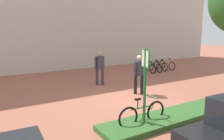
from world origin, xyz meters
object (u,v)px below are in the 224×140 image
(person_suited_dark, at_px, (139,72))
(bike_rack_cluster, at_px, (158,66))
(bike_at_sign, at_px, (142,114))
(parking_sign_post, at_px, (145,77))
(bollard_steel, at_px, (141,72))
(person_suited_navy, at_px, (100,66))

(person_suited_dark, bearing_deg, bike_rack_cluster, 39.53)
(bike_at_sign, distance_m, bike_rack_cluster, 8.96)
(parking_sign_post, height_order, bollard_steel, parking_sign_post)
(parking_sign_post, height_order, bike_rack_cluster, parking_sign_post)
(bike_at_sign, distance_m, person_suited_dark, 3.28)
(bike_at_sign, bearing_deg, parking_sign_post, -112.72)
(bike_at_sign, height_order, person_suited_dark, person_suited_dark)
(bollard_steel, distance_m, person_suited_navy, 2.61)
(bike_at_sign, bearing_deg, bike_rack_cluster, 44.79)
(bike_at_sign, height_order, bike_rack_cluster, bike_at_sign)
(parking_sign_post, xyz_separation_m, person_suited_navy, (1.24, 5.10, -0.53))
(bike_rack_cluster, xyz_separation_m, person_suited_dark, (-4.48, -3.70, 0.64))
(person_suited_navy, bearing_deg, bollard_steel, -4.10)
(bike_at_sign, relative_size, person_suited_navy, 0.98)
(bollard_steel, relative_size, person_suited_navy, 0.52)
(bike_at_sign, relative_size, person_suited_dark, 0.98)
(parking_sign_post, relative_size, person_suited_navy, 1.34)
(bike_rack_cluster, bearing_deg, bollard_steel, -149.70)
(bike_rack_cluster, bearing_deg, person_suited_navy, -165.37)
(bike_rack_cluster, height_order, bollard_steel, bollard_steel)
(person_suited_navy, bearing_deg, bike_at_sign, -103.43)
(bike_at_sign, height_order, person_suited_navy, person_suited_navy)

